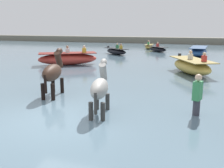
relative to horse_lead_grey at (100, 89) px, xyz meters
The scene contains 12 objects.
ground_plane 1.71m from the horse_lead_grey, 139.67° to the right, with size 120.00×120.00×0.00m, color gray.
water_surface 9.28m from the horse_lead_grey, 95.97° to the left, with size 90.00×90.00×0.43m, color slate.
horse_lead_grey is the anchor object (origin of this frame).
horse_trailing_dark_bay 2.74m from the horse_lead_grey, 150.58° to the left, with size 0.82×1.96×2.12m.
boat_mid_channel 10.39m from the horse_lead_grey, 123.79° to the left, with size 4.04×3.29×1.29m.
boat_distant_west 20.21m from the horse_lead_grey, 94.66° to the left, with size 2.52×2.60×0.98m.
boat_distant_east 23.58m from the horse_lead_grey, 97.69° to the left, with size 0.90×2.45×0.98m.
boat_near_port 16.86m from the horse_lead_grey, 106.65° to the left, with size 2.87×2.58×1.03m.
boat_far_inshore 17.41m from the horse_lead_grey, 81.99° to the left, with size 1.59×4.20×0.78m.
boat_far_offshore 8.25m from the horse_lead_grey, 74.37° to the left, with size 2.84×3.89×1.26m.
person_onlooker_right 2.80m from the horse_lead_grey, 16.62° to the left, with size 0.29×0.37×1.63m.
far_shoreline 34.18m from the horse_lead_grey, 91.61° to the left, with size 80.00×2.40×1.36m, color #706B5B.
Camera 1 is at (3.66, -5.89, 2.92)m, focal length 41.37 mm.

